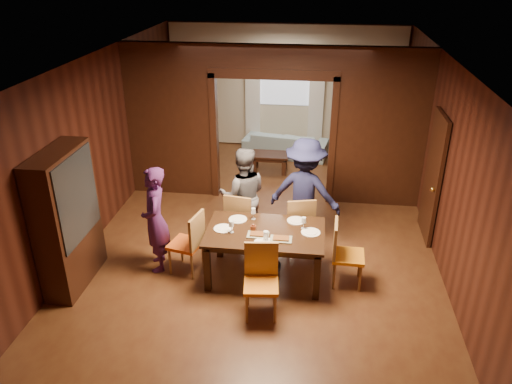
# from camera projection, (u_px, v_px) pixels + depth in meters

# --- Properties ---
(floor) EXTENTS (9.00, 9.00, 0.00)m
(floor) POSITION_uv_depth(u_px,v_px,m) (262.00, 238.00, 8.33)
(floor) COLOR #492414
(floor) RESTS_ON ground
(ceiling) EXTENTS (5.50, 9.00, 0.02)m
(ceiling) POSITION_uv_depth(u_px,v_px,m) (263.00, 63.00, 7.07)
(ceiling) COLOR silver
(ceiling) RESTS_ON room_walls
(room_walls) EXTENTS (5.52, 9.01, 2.90)m
(room_walls) POSITION_uv_depth(u_px,v_px,m) (274.00, 118.00, 9.36)
(room_walls) COLOR black
(room_walls) RESTS_ON floor
(person_purple) EXTENTS (0.55, 0.68, 1.62)m
(person_purple) POSITION_uv_depth(u_px,v_px,m) (155.00, 220.00, 7.24)
(person_purple) COLOR #431A4E
(person_purple) RESTS_ON floor
(person_grey) EXTENTS (0.88, 0.74, 1.61)m
(person_grey) POSITION_uv_depth(u_px,v_px,m) (243.00, 195.00, 7.97)
(person_grey) COLOR #535259
(person_grey) RESTS_ON floor
(person_navy) EXTENTS (1.27, 0.90, 1.78)m
(person_navy) POSITION_uv_depth(u_px,v_px,m) (305.00, 192.00, 7.89)
(person_navy) COLOR #17193B
(person_navy) RESTS_ON floor
(sofa) EXTENTS (2.03, 1.05, 0.56)m
(sofa) POSITION_uv_depth(u_px,v_px,m) (286.00, 144.00, 11.63)
(sofa) COLOR #96B6C4
(sofa) RESTS_ON floor
(serving_bowl) EXTENTS (0.35, 0.35, 0.09)m
(serving_bowl) POSITION_uv_depth(u_px,v_px,m) (270.00, 224.00, 7.13)
(serving_bowl) COLOR black
(serving_bowl) RESTS_ON dining_table
(dining_table) EXTENTS (1.67, 1.04, 0.76)m
(dining_table) POSITION_uv_depth(u_px,v_px,m) (265.00, 254.00, 7.20)
(dining_table) COLOR black
(dining_table) RESTS_ON floor
(coffee_table) EXTENTS (0.80, 0.50, 0.40)m
(coffee_table) POSITION_uv_depth(u_px,v_px,m) (270.00, 162.00, 10.81)
(coffee_table) COLOR black
(coffee_table) RESTS_ON floor
(chair_left) EXTENTS (0.53, 0.53, 0.97)m
(chair_left) POSITION_uv_depth(u_px,v_px,m) (186.00, 242.00, 7.30)
(chair_left) COLOR #D45114
(chair_left) RESTS_ON floor
(chair_right) EXTENTS (0.45, 0.45, 0.97)m
(chair_right) POSITION_uv_depth(u_px,v_px,m) (348.00, 254.00, 7.01)
(chair_right) COLOR orange
(chair_right) RESTS_ON floor
(chair_far_l) EXTENTS (0.51, 0.51, 0.97)m
(chair_far_l) POSITION_uv_depth(u_px,v_px,m) (242.00, 219.00, 7.93)
(chair_far_l) COLOR #CA6B13
(chair_far_l) RESTS_ON floor
(chair_far_r) EXTENTS (0.53, 0.53, 0.97)m
(chair_far_r) POSITION_uv_depth(u_px,v_px,m) (298.00, 223.00, 7.82)
(chair_far_r) COLOR #E54015
(chair_far_r) RESTS_ON floor
(chair_near) EXTENTS (0.49, 0.49, 0.97)m
(chair_near) POSITION_uv_depth(u_px,v_px,m) (261.00, 283.00, 6.39)
(chair_near) COLOR orange
(chair_near) RESTS_ON floor
(hutch) EXTENTS (0.40, 1.20, 2.00)m
(hutch) POSITION_uv_depth(u_px,v_px,m) (67.00, 220.00, 6.84)
(hutch) COLOR black
(hutch) RESTS_ON floor
(door_right) EXTENTS (0.06, 0.90, 2.10)m
(door_right) POSITION_uv_depth(u_px,v_px,m) (433.00, 177.00, 8.00)
(door_right) COLOR black
(door_right) RESTS_ON floor
(window_far) EXTENTS (1.20, 0.03, 1.30)m
(window_far) POSITION_uv_depth(u_px,v_px,m) (285.00, 77.00, 11.56)
(window_far) COLOR silver
(window_far) RESTS_ON back_wall
(curtain_left) EXTENTS (0.35, 0.06, 2.40)m
(curtain_left) POSITION_uv_depth(u_px,v_px,m) (253.00, 96.00, 11.80)
(curtain_left) COLOR white
(curtain_left) RESTS_ON back_wall
(curtain_right) EXTENTS (0.35, 0.06, 2.40)m
(curtain_right) POSITION_uv_depth(u_px,v_px,m) (316.00, 98.00, 11.63)
(curtain_right) COLOR white
(curtain_right) RESTS_ON back_wall
(plate_left) EXTENTS (0.27, 0.27, 0.01)m
(plate_left) POSITION_uv_depth(u_px,v_px,m) (223.00, 229.00, 7.09)
(plate_left) COLOR white
(plate_left) RESTS_ON dining_table
(plate_far_l) EXTENTS (0.27, 0.27, 0.01)m
(plate_far_l) POSITION_uv_depth(u_px,v_px,m) (238.00, 219.00, 7.34)
(plate_far_l) COLOR silver
(plate_far_l) RESTS_ON dining_table
(plate_far_r) EXTENTS (0.27, 0.27, 0.01)m
(plate_far_r) POSITION_uv_depth(u_px,v_px,m) (296.00, 221.00, 7.30)
(plate_far_r) COLOR silver
(plate_far_r) RESTS_ON dining_table
(plate_right) EXTENTS (0.27, 0.27, 0.01)m
(plate_right) POSITION_uv_depth(u_px,v_px,m) (311.00, 232.00, 6.99)
(plate_right) COLOR white
(plate_right) RESTS_ON dining_table
(plate_near) EXTENTS (0.27, 0.27, 0.01)m
(plate_near) POSITION_uv_depth(u_px,v_px,m) (264.00, 243.00, 6.75)
(plate_near) COLOR white
(plate_near) RESTS_ON dining_table
(platter_a) EXTENTS (0.30, 0.20, 0.04)m
(platter_a) POSITION_uv_depth(u_px,v_px,m) (258.00, 234.00, 6.92)
(platter_a) COLOR gray
(platter_a) RESTS_ON dining_table
(platter_b) EXTENTS (0.30, 0.20, 0.04)m
(platter_b) POSITION_uv_depth(u_px,v_px,m) (281.00, 239.00, 6.82)
(platter_b) COLOR gray
(platter_b) RESTS_ON dining_table
(wineglass_left) EXTENTS (0.08, 0.08, 0.18)m
(wineglass_left) POSITION_uv_depth(u_px,v_px,m) (231.00, 227.00, 6.97)
(wineglass_left) COLOR white
(wineglass_left) RESTS_ON dining_table
(wineglass_far) EXTENTS (0.08, 0.08, 0.18)m
(wineglass_far) POSITION_uv_depth(u_px,v_px,m) (253.00, 214.00, 7.32)
(wineglass_far) COLOR white
(wineglass_far) RESTS_ON dining_table
(wineglass_right) EXTENTS (0.08, 0.08, 0.18)m
(wineglass_right) POSITION_uv_depth(u_px,v_px,m) (304.00, 223.00, 7.06)
(wineglass_right) COLOR white
(wineglass_right) RESTS_ON dining_table
(tumbler) EXTENTS (0.07, 0.07, 0.14)m
(tumbler) POSITION_uv_depth(u_px,v_px,m) (266.00, 236.00, 6.79)
(tumbler) COLOR white
(tumbler) RESTS_ON dining_table
(condiment_jar) EXTENTS (0.08, 0.08, 0.11)m
(condiment_jar) POSITION_uv_depth(u_px,v_px,m) (253.00, 228.00, 7.01)
(condiment_jar) COLOR #532313
(condiment_jar) RESTS_ON dining_table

